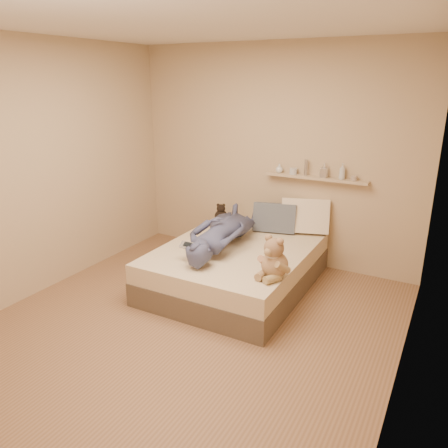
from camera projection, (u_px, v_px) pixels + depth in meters
The scene contains 10 objects.
room at pixel (187, 189), 3.67m from camera, with size 3.80×3.80×3.80m.
bed at pixel (236, 267), 4.79m from camera, with size 1.50×1.90×0.45m.
game_console at pixel (189, 246), 4.32m from camera, with size 0.19×0.08×0.06m.
teddy_bear at pixel (274, 261), 3.95m from camera, with size 0.33×0.33×0.41m.
dark_plush at pixel (221, 214), 5.51m from camera, with size 0.16×0.16×0.25m.
pillow_cream at pixel (305, 216), 5.13m from camera, with size 0.55×0.16×0.40m, color beige.
pillow_grey at pixel (275, 218), 5.17m from camera, with size 0.50×0.14×0.34m, color slate.
person at pixel (222, 231), 4.71m from camera, with size 0.54×1.47×0.35m, color #3F4363.
wall_shelf at pixel (315, 178), 5.02m from camera, with size 1.20×0.12×0.03m, color tan.
shelf_bottles at pixel (313, 170), 5.01m from camera, with size 0.97×0.11×0.19m.
Camera 1 is at (1.99, -2.99, 2.18)m, focal length 35.00 mm.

